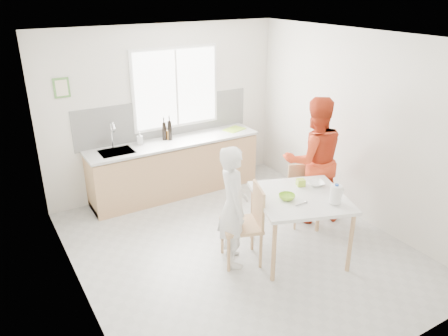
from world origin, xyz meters
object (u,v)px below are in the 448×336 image
object	(u,v)px
bowl_white	(316,184)
wine_bottle_a	(170,130)
chair_far	(302,192)
person_white	(233,207)
milk_jug	(336,194)
dining_table	(300,202)
chair_left	(247,221)
person_red	(313,160)
wine_bottle_b	(164,131)
bowl_green	(287,197)

from	to	relation	value
bowl_white	wine_bottle_a	xyz separation A→B (m)	(-0.98, 2.39, 0.22)
bowl_white	chair_far	bearing A→B (deg)	65.55
chair_far	person_white	distance (m)	1.49
chair_far	milk_jug	size ratio (longest dim) A/B	3.51
dining_table	person_white	xyz separation A→B (m)	(-0.81, 0.28, 0.03)
milk_jug	wine_bottle_a	xyz separation A→B (m)	(-0.83, 2.89, 0.11)
dining_table	person_white	size ratio (longest dim) A/B	0.89
chair_left	person_red	bearing A→B (deg)	126.59
milk_jug	wine_bottle_a	size ratio (longest dim) A/B	0.76
milk_jug	wine_bottle_b	size ratio (longest dim) A/B	0.81
bowl_white	milk_jug	bearing A→B (deg)	-106.84
person_red	wine_bottle_a	bearing A→B (deg)	-33.81
bowl_green	wine_bottle_a	world-z (taller)	wine_bottle_a
person_red	bowl_white	bearing A→B (deg)	71.26
dining_table	bowl_white	bearing A→B (deg)	20.42
person_white	person_red	world-z (taller)	person_red
wine_bottle_a	bowl_green	bearing A→B (deg)	-80.70
person_red	wine_bottle_b	distance (m)	2.41
person_white	wine_bottle_b	distance (m)	2.30
person_white	wine_bottle_a	size ratio (longest dim) A/B	4.84
bowl_green	milk_jug	bearing A→B (deg)	-42.99
dining_table	chair_left	bearing A→B (deg)	160.62
person_red	bowl_green	xyz separation A→B (m)	(-0.98, -0.64, -0.06)
person_white	wine_bottle_b	size ratio (longest dim) A/B	5.16
chair_far	wine_bottle_a	world-z (taller)	wine_bottle_a
bowl_white	milk_jug	world-z (taller)	milk_jug
dining_table	wine_bottle_a	distance (m)	2.62
bowl_green	wine_bottle_a	xyz separation A→B (m)	(-0.41, 2.50, 0.21)
person_white	bowl_white	distance (m)	1.18
chair_left	wine_bottle_b	distance (m)	2.40
dining_table	chair_left	distance (m)	0.70
person_white	bowl_green	bearing A→B (deg)	-94.37
bowl_white	milk_jug	distance (m)	0.54
person_white	chair_left	bearing A→B (deg)	-90.00
chair_far	dining_table	bearing A→B (deg)	-113.25
person_white	wine_bottle_a	distance (m)	2.27
bowl_green	wine_bottle_a	distance (m)	2.55
person_white	chair_far	bearing A→B (deg)	-55.92
person_red	bowl_green	distance (m)	1.18
bowl_white	bowl_green	bearing A→B (deg)	-168.42
dining_table	chair_far	size ratio (longest dim) A/B	1.62
chair_left	person_white	size ratio (longest dim) A/B	0.65
bowl_green	bowl_white	size ratio (longest dim) A/B	0.96
dining_table	milk_jug	size ratio (longest dim) A/B	5.69
dining_table	person_red	world-z (taller)	person_red
milk_jug	wine_bottle_a	bearing A→B (deg)	125.36
wine_bottle_a	chair_far	bearing A→B (deg)	-56.98
chair_left	bowl_white	xyz separation A→B (m)	(1.00, -0.09, 0.30)
chair_far	person_red	world-z (taller)	person_red
chair_left	person_white	world-z (taller)	person_white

